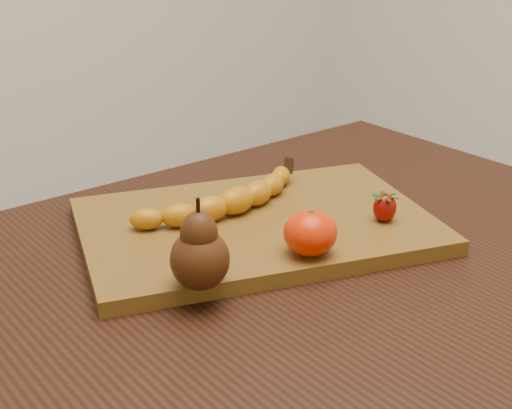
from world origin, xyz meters
TOP-DOWN VIEW (x-y plane):
  - table at (0.00, 0.00)m, footprint 1.00×0.70m
  - cutting_board at (0.01, 0.07)m, footprint 0.52×0.43m
  - banana at (-0.00, 0.10)m, footprint 0.24×0.07m
  - pear at (-0.15, -0.03)m, footprint 0.08×0.08m
  - mandarin at (-0.00, -0.05)m, footprint 0.08×0.08m
  - strawberry at (0.14, -0.04)m, footprint 0.03×0.03m

SIDE VIEW (x-z plane):
  - table at x=0.00m, z-range 0.28..1.04m
  - cutting_board at x=0.01m, z-range 0.76..0.78m
  - banana at x=0.00m, z-range 0.78..0.82m
  - strawberry at x=0.14m, z-range 0.78..0.82m
  - mandarin at x=0.00m, z-range 0.78..0.83m
  - pear at x=-0.15m, z-range 0.78..0.88m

